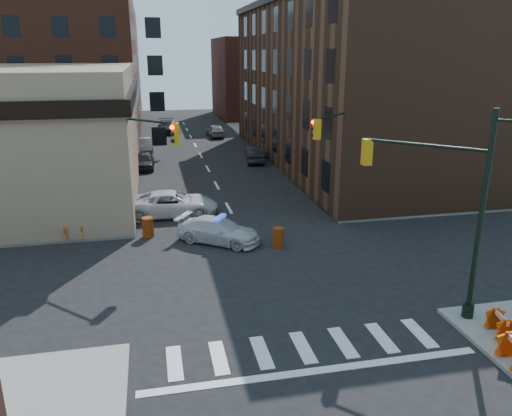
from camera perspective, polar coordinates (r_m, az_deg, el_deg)
name	(u,v)px	position (r m, az deg, el deg)	size (l,w,h in m)	color
ground	(261,269)	(24.14, 0.61, -6.99)	(140.00, 140.00, 0.00)	black
sidewalk_ne	(391,139)	(61.71, 15.12, 7.61)	(34.00, 54.50, 0.15)	gray
apartment_block	(15,32)	(62.98, -25.83, 17.65)	(25.00, 25.00, 24.00)	#58291C
commercial_row_ne	(347,86)	(47.51, 10.36, 13.57)	(14.00, 34.00, 14.00)	#4D2F1E
filler_nw	(71,65)	(84.21, -20.34, 15.07)	(20.00, 18.00, 16.00)	brown
filler_ne	(268,78)	(81.73, 1.39, 14.65)	(16.00, 16.00, 12.00)	#58291C
signal_pole_se	(451,202)	(20.00, 21.43, 0.63)	(5.40, 5.27, 8.00)	black
signal_pole_nw	(132,163)	(27.39, -13.95, 5.03)	(3.58, 3.67, 8.00)	black
signal_pole_ne	(340,154)	(29.38, 9.56, 6.12)	(3.67, 3.58, 8.00)	black
tree_ne_near	(278,121)	(49.44, 2.58, 9.88)	(3.00, 3.00, 4.85)	black
tree_ne_far	(261,112)	(57.16, 0.55, 10.92)	(3.00, 3.00, 4.85)	black
police_car	(219,230)	(27.26, -4.30, -2.58)	(1.89, 4.65, 1.35)	silver
pickup	(172,204)	(31.99, -9.53, 0.50)	(2.62, 5.69, 1.58)	silver
parked_car_wnear	(144,161)	(45.58, -12.65, 5.28)	(1.67, 4.15, 1.42)	black
parked_car_wfar	(144,145)	(53.66, -12.63, 7.04)	(1.44, 4.12, 1.36)	gray
parked_car_wdeep	(168,127)	(65.62, -9.98, 9.16)	(2.29, 5.63, 1.63)	black
parked_car_enear	(255,155)	(47.19, -0.17, 6.12)	(1.51, 4.33, 1.43)	black
parked_car_efar	(215,131)	(61.90, -4.69, 8.81)	(1.77, 4.41, 1.50)	gray
pedestrian_a	(51,210)	(31.62, -22.38, -0.26)	(0.68, 0.44, 1.86)	black
pedestrian_b	(70,224)	(29.26, -20.44, -1.69)	(0.77, 0.60, 1.59)	black
pedestrian_c	(74,203)	(32.86, -20.13, 0.54)	(1.03, 0.43, 1.75)	#222633
barrel_road	(278,237)	(26.60, 2.55, -3.37)	(0.60, 0.60, 1.07)	#C15609
barrel_bank	(148,227)	(28.64, -12.26, -2.16)	(0.64, 0.64, 1.14)	red
barricade_se_a	(500,325)	(20.47, 26.09, -11.91)	(1.09, 0.55, 0.82)	#D15E09
barricade_nw_a	(125,223)	(29.62, -14.73, -1.67)	(1.14, 0.57, 0.85)	#E7570A
barricade_nw_b	(73,232)	(29.07, -20.14, -2.55)	(1.13, 0.57, 0.85)	red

